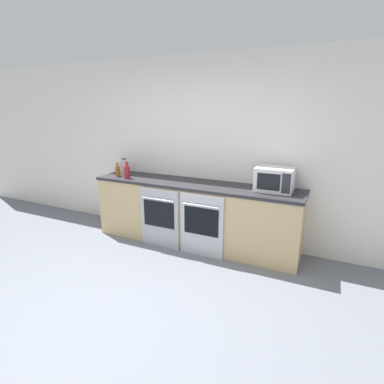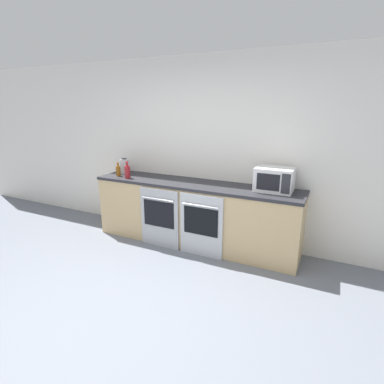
{
  "view_description": "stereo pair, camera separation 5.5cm",
  "coord_description": "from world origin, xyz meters",
  "px_view_note": "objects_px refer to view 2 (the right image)",
  "views": [
    {
      "loc": [
        1.69,
        -1.69,
        1.91
      ],
      "look_at": [
        -0.03,
        1.94,
        0.76
      ],
      "focal_mm": 28.0,
      "sensor_mm": 36.0,
      "label": 1
    },
    {
      "loc": [
        1.74,
        -1.67,
        1.91
      ],
      "look_at": [
        -0.03,
        1.94,
        0.76
      ],
      "focal_mm": 28.0,
      "sensor_mm": 36.0,
      "label": 2
    }
  ],
  "objects_px": {
    "bottle_red": "(127,172)",
    "bottle_amber": "(118,171)",
    "oven_left": "(159,218)",
    "microwave": "(274,179)",
    "oven_right": "(201,225)",
    "kettle": "(125,166)"
  },
  "relations": [
    {
      "from": "bottle_red",
      "to": "bottle_amber",
      "type": "bearing_deg",
      "value": 165.48
    },
    {
      "from": "oven_left",
      "to": "bottle_red",
      "type": "distance_m",
      "value": 0.86
    },
    {
      "from": "microwave",
      "to": "bottle_amber",
      "type": "relative_size",
      "value": 2.22
    },
    {
      "from": "oven_right",
      "to": "bottle_amber",
      "type": "xyz_separation_m",
      "value": [
        -1.48,
        0.21,
        0.55
      ]
    },
    {
      "from": "bottle_red",
      "to": "kettle",
      "type": "height_order",
      "value": "bottle_red"
    },
    {
      "from": "bottle_amber",
      "to": "oven_left",
      "type": "bearing_deg",
      "value": -13.9
    },
    {
      "from": "bottle_red",
      "to": "microwave",
      "type": "bearing_deg",
      "value": 6.27
    },
    {
      "from": "oven_left",
      "to": "bottle_red",
      "type": "bearing_deg",
      "value": 166.31
    },
    {
      "from": "oven_right",
      "to": "bottle_red",
      "type": "distance_m",
      "value": 1.4
    },
    {
      "from": "bottle_amber",
      "to": "kettle",
      "type": "relative_size",
      "value": 0.85
    },
    {
      "from": "oven_left",
      "to": "microwave",
      "type": "relative_size",
      "value": 1.84
    },
    {
      "from": "microwave",
      "to": "bottle_red",
      "type": "distance_m",
      "value": 2.1
    },
    {
      "from": "oven_right",
      "to": "bottle_red",
      "type": "xyz_separation_m",
      "value": [
        -1.27,
        0.15,
        0.57
      ]
    },
    {
      "from": "bottle_red",
      "to": "kettle",
      "type": "distance_m",
      "value": 0.31
    },
    {
      "from": "oven_right",
      "to": "bottle_amber",
      "type": "height_order",
      "value": "bottle_amber"
    },
    {
      "from": "microwave",
      "to": "oven_right",
      "type": "bearing_deg",
      "value": -154.94
    },
    {
      "from": "bottle_amber",
      "to": "microwave",
      "type": "bearing_deg",
      "value": 4.29
    },
    {
      "from": "oven_right",
      "to": "microwave",
      "type": "height_order",
      "value": "microwave"
    },
    {
      "from": "kettle",
      "to": "microwave",
      "type": "bearing_deg",
      "value": 0.2
    },
    {
      "from": "oven_left",
      "to": "kettle",
      "type": "bearing_deg",
      "value": 156.27
    },
    {
      "from": "oven_right",
      "to": "bottle_amber",
      "type": "relative_size",
      "value": 4.07
    },
    {
      "from": "oven_left",
      "to": "oven_right",
      "type": "xyz_separation_m",
      "value": [
        0.64,
        0.0,
        0.0
      ]
    }
  ]
}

